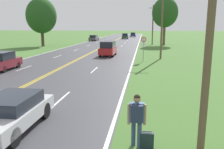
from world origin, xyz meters
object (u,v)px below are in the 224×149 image
(car_maroon_sedan_mid_near, at_px, (2,61))
(car_dark_grey_sedan_receding, at_px, (94,38))
(tree_behind_sign, at_px, (165,13))
(hitchhiker_person, at_px, (137,116))
(tree_mid_treeline, at_px, (41,16))
(car_silver_sedan_approaching, at_px, (11,112))
(traffic_sign, at_px, (144,43))
(car_dark_green_suv_distant, at_px, (125,36))
(car_dark_blue_hatchback_horizon, at_px, (133,35))
(suitcase, at_px, (147,140))
(car_red_suv_mid_far, at_px, (108,48))

(car_maroon_sedan_mid_near, height_order, car_dark_grey_sedan_receding, car_maroon_sedan_mid_near)
(tree_behind_sign, relative_size, car_dark_grey_sedan_receding, 2.09)
(hitchhiker_person, height_order, tree_behind_sign, tree_behind_sign)
(hitchhiker_person, distance_m, tree_mid_treeline, 43.10)
(car_dark_grey_sedan_receding, bearing_deg, car_silver_sedan_approaching, -170.28)
(traffic_sign, relative_size, car_dark_green_suv_distant, 0.58)
(car_dark_grey_sedan_receding, bearing_deg, car_dark_blue_hatchback_horizon, -21.13)
(tree_mid_treeline, bearing_deg, car_dark_green_suv_distant, 65.41)
(tree_mid_treeline, relative_size, car_maroon_sedan_mid_near, 2.32)
(hitchhiker_person, xyz_separation_m, car_silver_sedan_approaching, (-4.90, 0.79, -0.41))
(suitcase, xyz_separation_m, car_dark_green_suv_distant, (-6.12, 68.67, 0.63))
(traffic_sign, xyz_separation_m, car_red_suv_mid_far, (-4.73, 4.66, -1.10))
(traffic_sign, xyz_separation_m, car_maroon_sedan_mid_near, (-12.82, -7.03, -1.29))
(car_dark_blue_hatchback_horizon, bearing_deg, traffic_sign, 4.25)
(car_red_suv_mid_far, height_order, car_dark_grey_sedan_receding, car_red_suv_mid_far)
(car_maroon_sedan_mid_near, distance_m, car_dark_blue_hatchback_horizon, 69.11)
(traffic_sign, height_order, car_silver_sedan_approaching, traffic_sign)
(car_silver_sedan_approaching, distance_m, car_red_suv_mid_far, 23.49)
(traffic_sign, bearing_deg, car_dark_green_suv_distant, 96.88)
(tree_behind_sign, bearing_deg, car_maroon_sedan_mid_near, -118.22)
(traffic_sign, bearing_deg, car_red_suv_mid_far, 135.44)
(car_red_suv_mid_far, relative_size, car_dark_grey_sedan_receding, 0.91)
(hitchhiker_person, height_order, car_silver_sedan_approaching, hitchhiker_person)
(suitcase, height_order, tree_mid_treeline, tree_mid_treeline)
(car_red_suv_mid_far, height_order, car_dark_green_suv_distant, car_red_suv_mid_far)
(suitcase, bearing_deg, car_dark_grey_sedan_receding, 11.92)
(tree_mid_treeline, bearing_deg, hitchhiker_person, -62.44)
(tree_behind_sign, height_order, car_dark_green_suv_distant, tree_behind_sign)
(car_red_suv_mid_far, height_order, car_dark_blue_hatchback_horizon, car_red_suv_mid_far)
(hitchhiker_person, distance_m, traffic_sign, 19.64)
(hitchhiker_person, distance_m, car_dark_green_suv_distant, 68.90)
(car_red_suv_mid_far, bearing_deg, tree_behind_sign, 157.18)
(tree_behind_sign, relative_size, car_dark_green_suv_distant, 2.02)
(car_silver_sedan_approaching, relative_size, car_maroon_sedan_mid_near, 1.04)
(tree_behind_sign, relative_size, tree_mid_treeline, 1.05)
(traffic_sign, bearing_deg, car_maroon_sedan_mid_near, -151.27)
(tree_mid_treeline, bearing_deg, car_silver_sedan_approaching, -68.14)
(hitchhiker_person, relative_size, car_maroon_sedan_mid_near, 0.45)
(car_dark_blue_hatchback_horizon, bearing_deg, car_dark_grey_sedan_receding, -21.60)
(car_red_suv_mid_far, bearing_deg, car_dark_green_suv_distant, -177.25)
(hitchhiker_person, xyz_separation_m, car_dark_grey_sedan_receding, (-13.54, 57.29, -0.31))
(hitchhiker_person, xyz_separation_m, traffic_sign, (0.14, 19.62, 1.01))
(hitchhiker_person, bearing_deg, car_dark_grey_sedan_receding, 11.59)
(car_silver_sedan_approaching, relative_size, car_red_suv_mid_far, 0.98)
(tree_behind_sign, bearing_deg, suitcase, -95.17)
(car_silver_sedan_approaching, xyz_separation_m, car_dark_green_suv_distant, (-0.87, 67.86, 0.20))
(car_dark_blue_hatchback_horizon, bearing_deg, tree_behind_sign, 13.12)
(traffic_sign, xyz_separation_m, tree_behind_sign, (4.23, 24.75, 4.58))
(tree_behind_sign, bearing_deg, car_dark_grey_sedan_receding, 144.18)
(suitcase, bearing_deg, car_maroon_sedan_mid_near, 44.25)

